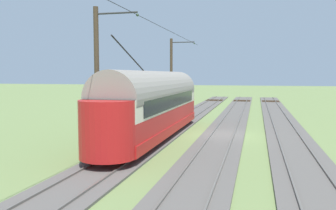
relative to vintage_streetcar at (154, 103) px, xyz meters
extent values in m
plane|color=olive|center=(-4.17, -2.10, -2.26)|extent=(220.00, 220.00, 0.00)
cube|color=#56514C|center=(-8.35, -2.10, -2.21)|extent=(2.80, 80.00, 0.10)
cube|color=#59544C|center=(-7.63, -2.10, -2.12)|extent=(0.07, 80.00, 0.08)
cube|color=#59544C|center=(-9.06, -2.10, -2.12)|extent=(0.07, 80.00, 0.08)
cube|color=#382819|center=(-8.35, -34.10, -2.15)|extent=(2.50, 0.24, 0.08)
cube|color=#382819|center=(-8.35, -33.45, -2.15)|extent=(2.50, 0.24, 0.08)
cube|color=#382819|center=(-8.35, -32.80, -2.15)|extent=(2.50, 0.24, 0.08)
cube|color=#382819|center=(-8.35, -32.15, -2.15)|extent=(2.50, 0.24, 0.08)
cube|color=#382819|center=(-8.35, -31.50, -2.15)|extent=(2.50, 0.24, 0.08)
cube|color=#56514C|center=(-4.17, -2.10, -2.21)|extent=(2.80, 80.00, 0.10)
cube|color=#59544C|center=(-3.46, -2.10, -2.12)|extent=(0.07, 80.00, 0.08)
cube|color=#59544C|center=(-4.89, -2.10, -2.12)|extent=(0.07, 80.00, 0.08)
cube|color=#382819|center=(-4.17, -34.10, -2.15)|extent=(2.50, 0.24, 0.08)
cube|color=#382819|center=(-4.17, -33.45, -2.15)|extent=(2.50, 0.24, 0.08)
cube|color=#382819|center=(-4.17, -32.80, -2.15)|extent=(2.50, 0.24, 0.08)
cube|color=#382819|center=(-4.17, -32.15, -2.15)|extent=(2.50, 0.24, 0.08)
cube|color=#382819|center=(-4.17, -31.50, -2.15)|extent=(2.50, 0.24, 0.08)
cube|color=#56514C|center=(0.00, -2.10, -2.21)|extent=(2.80, 80.00, 0.10)
cube|color=#59544C|center=(0.72, -2.10, -2.12)|extent=(0.07, 80.00, 0.08)
cube|color=#59544C|center=(-0.72, -2.10, -2.12)|extent=(0.07, 80.00, 0.08)
cube|color=#382819|center=(0.00, -34.10, -2.15)|extent=(2.50, 0.24, 0.08)
cube|color=#382819|center=(0.00, -33.45, -2.15)|extent=(2.50, 0.24, 0.08)
cube|color=#382819|center=(0.00, -32.80, -2.15)|extent=(2.50, 0.24, 0.08)
cube|color=#382819|center=(0.00, -32.15, -2.15)|extent=(2.50, 0.24, 0.08)
cube|color=#382819|center=(0.00, -31.50, -2.15)|extent=(2.50, 0.24, 0.08)
cube|color=red|center=(0.00, 0.01, -1.55)|extent=(2.65, 14.42, 0.55)
cube|color=red|center=(0.00, 0.01, -0.80)|extent=(2.55, 14.42, 0.95)
cube|color=beige|center=(0.00, 0.01, 0.20)|extent=(2.55, 14.42, 1.05)
cylinder|color=gray|center=(0.00, 0.01, 0.72)|extent=(2.65, 14.13, 2.65)
cylinder|color=red|center=(0.00, -7.15, -0.55)|extent=(2.55, 2.55, 2.55)
cylinder|color=red|center=(0.00, 7.16, -0.55)|extent=(2.55, 2.55, 2.55)
cube|color=black|center=(0.00, -8.29, 0.46)|extent=(1.63, 0.08, 0.36)
cube|color=black|center=(0.00, -8.32, 0.15)|extent=(1.73, 0.06, 0.80)
cube|color=black|center=(-1.30, 0.01, 0.20)|extent=(0.04, 12.11, 0.80)
cube|color=black|center=(1.29, 0.01, 0.20)|extent=(0.04, 12.11, 0.80)
cylinder|color=silver|center=(0.00, -8.41, -0.80)|extent=(0.24, 0.06, 0.24)
cube|color=gray|center=(0.00, -8.35, -1.73)|extent=(1.94, 0.12, 0.20)
cylinder|color=black|center=(0.00, 4.41, 2.80)|extent=(0.07, 4.51, 1.58)
cylinder|color=black|center=(-0.72, -4.61, -1.70)|extent=(0.10, 0.76, 0.76)
cylinder|color=black|center=(0.72, -4.61, -1.70)|extent=(0.10, 0.76, 0.76)
cylinder|color=black|center=(-0.72, 4.62, -1.70)|extent=(0.10, 0.76, 0.76)
cylinder|color=black|center=(0.72, 4.62, -1.70)|extent=(0.10, 0.76, 0.76)
cylinder|color=#423323|center=(2.43, -14.47, 1.65)|extent=(0.28, 0.28, 7.82)
cylinder|color=#2D2D2D|center=(1.22, -14.47, 5.16)|extent=(2.43, 0.10, 0.10)
sphere|color=#334733|center=(0.00, -14.47, 5.01)|extent=(0.16, 0.16, 0.16)
cylinder|color=#423323|center=(2.43, 3.14, 1.65)|extent=(0.28, 0.28, 7.82)
cylinder|color=#2D2D2D|center=(1.22, 3.14, 5.16)|extent=(2.43, 0.10, 0.10)
sphere|color=#334733|center=(0.00, 3.14, 5.01)|extent=(0.16, 0.16, 0.16)
cylinder|color=black|center=(1.22, -14.47, 5.16)|extent=(2.43, 0.02, 0.02)
cube|color=#382819|center=(3.41, -2.71, -2.17)|extent=(0.24, 2.40, 0.18)
cube|color=#382819|center=(3.71, -2.71, -2.17)|extent=(0.24, 2.40, 0.18)
cube|color=#382819|center=(4.01, -2.71, -2.17)|extent=(0.24, 2.40, 0.18)
cube|color=#382819|center=(3.71, -3.01, -1.99)|extent=(2.40, 0.24, 0.18)
cube|color=#382819|center=(3.71, -2.71, -1.99)|extent=(2.40, 0.24, 0.18)
cube|color=#382819|center=(3.71, -2.41, -1.99)|extent=(2.40, 0.24, 0.18)
cube|color=#382819|center=(3.41, -2.71, -1.81)|extent=(0.24, 2.40, 0.18)
cube|color=#382819|center=(3.71, -2.71, -1.81)|extent=(0.24, 2.40, 0.18)
cube|color=#382819|center=(4.01, -2.71, -1.81)|extent=(0.24, 2.40, 0.18)
camera|label=1|loc=(-6.27, 21.14, 1.82)|focal=37.23mm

